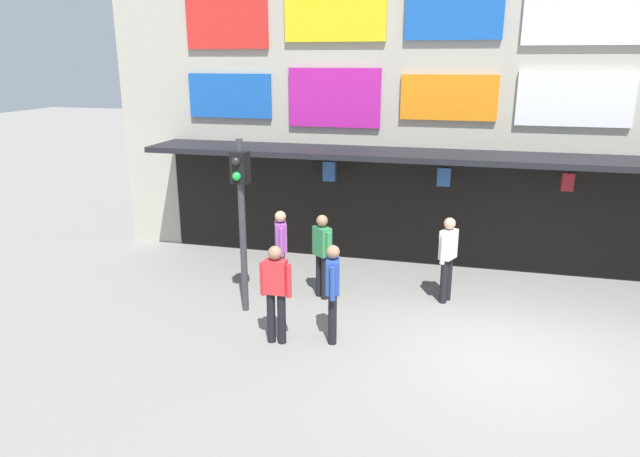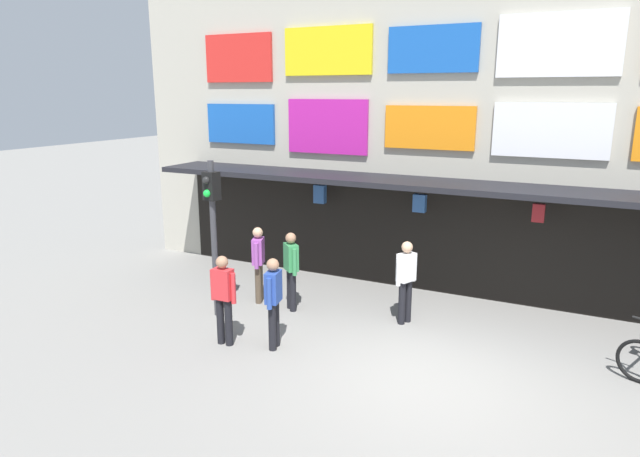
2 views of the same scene
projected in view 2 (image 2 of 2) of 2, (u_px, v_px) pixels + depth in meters
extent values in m
plane|color=gray|center=(427.00, 377.00, 9.00)|extent=(80.00, 80.00, 0.00)
cube|color=#B2AD9E|center=(493.00, 115.00, 12.05)|extent=(18.00, 1.20, 8.00)
cube|color=black|center=(477.00, 188.00, 11.26)|extent=(15.30, 1.40, 0.12)
cube|color=red|center=(238.00, 58.00, 13.82)|extent=(1.92, 0.08, 1.16)
cube|color=yellow|center=(328.00, 51.00, 12.74)|extent=(2.20, 0.08, 1.08)
cube|color=blue|center=(433.00, 49.00, 11.69)|extent=(1.95, 0.08, 0.97)
cube|color=white|center=(559.00, 45.00, 10.63)|extent=(2.27, 0.08, 1.20)
cube|color=blue|center=(241.00, 124.00, 14.20)|extent=(1.99, 0.08, 0.99)
cube|color=#B71E93|center=(327.00, 127.00, 13.15)|extent=(2.06, 0.08, 1.27)
cube|color=orange|center=(429.00, 128.00, 12.08)|extent=(2.00, 0.08, 0.93)
cube|color=white|center=(551.00, 130.00, 11.02)|extent=(2.21, 0.08, 1.09)
cylinder|color=black|center=(320.00, 181.00, 13.13)|extent=(0.02, 0.02, 0.19)
cube|color=#2D5693|center=(320.00, 194.00, 13.21)|extent=(0.28, 0.17, 0.43)
cylinder|color=black|center=(420.00, 190.00, 11.89)|extent=(0.02, 0.02, 0.19)
cube|color=#2D5693|center=(420.00, 203.00, 11.96)|extent=(0.27, 0.16, 0.39)
cylinder|color=black|center=(540.00, 199.00, 10.86)|extent=(0.02, 0.02, 0.18)
cube|color=maroon|center=(538.00, 213.00, 10.92)|extent=(0.23, 0.14, 0.36)
cube|color=black|center=(479.00, 244.00, 12.17)|extent=(15.30, 0.04, 2.50)
cylinder|color=#38383D|center=(214.00, 240.00, 11.13)|extent=(0.12, 0.12, 3.20)
cube|color=black|center=(212.00, 186.00, 10.87)|extent=(0.31, 0.27, 0.56)
sphere|color=black|center=(206.00, 180.00, 10.74)|extent=(0.15, 0.15, 0.15)
sphere|color=#19DB3D|center=(207.00, 193.00, 10.80)|extent=(0.15, 0.15, 0.15)
torus|color=black|center=(640.00, 362.00, 8.74)|extent=(0.69, 0.32, 0.72)
cylinder|color=black|center=(229.00, 322.00, 10.03)|extent=(0.14, 0.14, 0.88)
cylinder|color=black|center=(220.00, 321.00, 10.11)|extent=(0.14, 0.14, 0.88)
cube|color=red|center=(223.00, 284.00, 9.90)|extent=(0.36, 0.23, 0.56)
sphere|color=#A87A5B|center=(222.00, 262.00, 9.80)|extent=(0.22, 0.22, 0.22)
cylinder|color=red|center=(233.00, 288.00, 9.82)|extent=(0.09, 0.09, 0.56)
cylinder|color=red|center=(213.00, 285.00, 10.00)|extent=(0.09, 0.09, 0.56)
cylinder|color=brown|center=(258.00, 284.00, 12.05)|extent=(0.14, 0.14, 0.88)
cylinder|color=brown|center=(260.00, 281.00, 12.22)|extent=(0.14, 0.14, 0.88)
cube|color=#9E4CA8|center=(258.00, 251.00, 11.96)|extent=(0.34, 0.42, 0.56)
sphere|color=tan|center=(258.00, 232.00, 11.86)|extent=(0.22, 0.22, 0.22)
cylinder|color=#9E4CA8|center=(256.00, 256.00, 11.76)|extent=(0.09, 0.09, 0.56)
cylinder|color=#9E4CA8|center=(260.00, 250.00, 12.19)|extent=(0.09, 0.09, 0.56)
cylinder|color=black|center=(402.00, 303.00, 10.96)|extent=(0.14, 0.14, 0.88)
cylinder|color=black|center=(408.00, 301.00, 11.07)|extent=(0.14, 0.14, 0.88)
cube|color=white|center=(406.00, 267.00, 10.84)|extent=(0.35, 0.42, 0.56)
sphere|color=tan|center=(407.00, 247.00, 10.75)|extent=(0.22, 0.22, 0.22)
cylinder|color=white|center=(398.00, 272.00, 10.72)|extent=(0.09, 0.09, 0.56)
cylinder|color=white|center=(414.00, 267.00, 10.99)|extent=(0.09, 0.09, 0.56)
cylinder|color=black|center=(276.00, 323.00, 10.01)|extent=(0.14, 0.14, 0.88)
cylinder|color=black|center=(272.00, 327.00, 9.84)|extent=(0.14, 0.14, 0.88)
cube|color=#28479E|center=(273.00, 287.00, 9.75)|extent=(0.29, 0.40, 0.56)
sphere|color=#A87A5B|center=(273.00, 265.00, 9.65)|extent=(0.22, 0.22, 0.22)
cylinder|color=#28479E|center=(277.00, 285.00, 9.97)|extent=(0.09, 0.09, 0.56)
cylinder|color=#28479E|center=(269.00, 294.00, 9.56)|extent=(0.09, 0.09, 0.56)
cylinder|color=black|center=(290.00, 288.00, 11.77)|extent=(0.14, 0.14, 0.88)
cylinder|color=black|center=(293.00, 291.00, 11.60)|extent=(0.14, 0.14, 0.88)
cube|color=#388E51|center=(291.00, 257.00, 11.51)|extent=(0.42, 0.40, 0.56)
sphere|color=#A87A5B|center=(291.00, 238.00, 11.42)|extent=(0.22, 0.22, 0.22)
cylinder|color=#388E51|center=(288.00, 257.00, 11.72)|extent=(0.09, 0.09, 0.56)
cylinder|color=#388E51|center=(295.00, 262.00, 11.33)|extent=(0.09, 0.09, 0.56)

